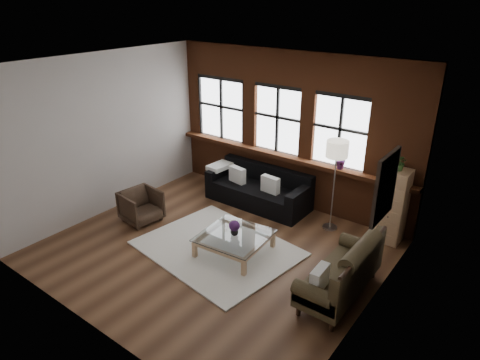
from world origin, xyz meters
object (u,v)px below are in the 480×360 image
Objects in this scene: dark_sofa at (258,187)px; vase at (234,231)px; floor_lamp at (334,183)px; vintage_settee at (340,269)px; armchair at (141,206)px; drawer_chest at (393,206)px; coffee_table at (235,244)px.

vase is (0.76, -1.81, 0.03)m from dark_sofa.
dark_sofa is 1.80m from floor_lamp.
floor_lamp reaches higher than vintage_settee.
armchair is 0.51× the size of drawer_chest.
vintage_settee is at bearing 1.21° from vase.
coffee_table is at bearing -78.04° from armchair.
coffee_table is 2.18m from floor_lamp.
vintage_settee reaches higher than dark_sofa.
dark_sofa is 2.01× the size of coffee_table.
armchair is 0.64× the size of coffee_table.
dark_sofa is 2.45m from armchair.
vase is 0.07× the size of floor_lamp.
drawer_chest reaches higher than armchair.
vintage_settee is 2.08m from floor_lamp.
vase is at bearing -134.42° from drawer_chest.
vase is 2.10m from floor_lamp.
floor_lamp is at bearing -166.75° from drawer_chest.
drawer_chest is 0.72× the size of floor_lamp.
vintage_settee reaches higher than vase.
armchair is at bearing -175.00° from coffee_table.
floor_lamp is at bearing 62.15° from coffee_table.
armchair is at bearing -175.00° from vase.
coffee_table is (0.76, -1.81, -0.23)m from dark_sofa.
drawer_chest is 1.12m from floor_lamp.
vase is 0.10× the size of drawer_chest.
dark_sofa is at bearing 112.71° from coffee_table.
armchair is at bearing -151.87° from drawer_chest.
vase is at bearing -117.85° from floor_lamp.
vase reaches higher than coffee_table.
vase is (-1.94, -0.04, -0.03)m from vintage_settee.
floor_lamp is at bearing -0.18° from dark_sofa.
dark_sofa reaches higher than coffee_table.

